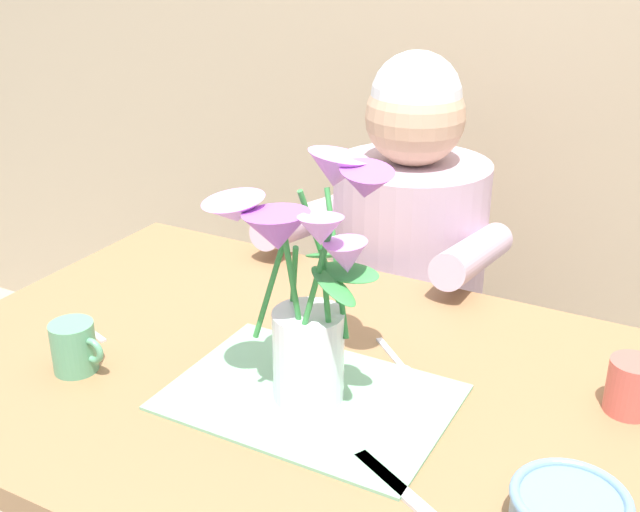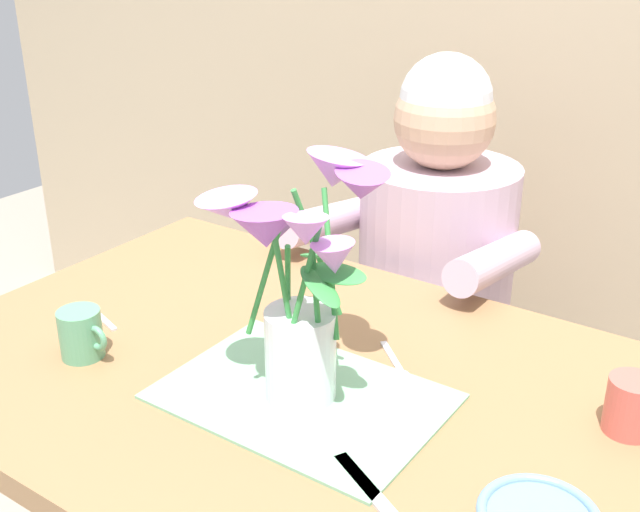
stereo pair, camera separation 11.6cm
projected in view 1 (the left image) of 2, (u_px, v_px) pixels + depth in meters
The scene contains 10 objects.
dining_table at pixel (297, 425), 1.24m from camera, with size 1.20×0.80×0.74m.
seated_person at pixel (405, 304), 1.80m from camera, with size 0.45×0.47×1.14m.
striped_placemat at pixel (310, 397), 1.14m from camera, with size 0.40×0.28×0.01m, color #7AB289.
flower_vase at pixel (308, 278), 1.07m from camera, with size 0.25×0.27×0.35m.
ceramic_bowl at pixel (569, 512), 0.88m from camera, with size 0.14×0.14×0.06m.
dinner_knife at pixel (406, 495), 0.95m from camera, with size 0.19×0.02×0.01m, color silver.
ceramic_mug at pixel (75, 347), 1.19m from camera, with size 0.09×0.07×0.08m.
coffee_cup at pixel (632, 387), 1.09m from camera, with size 0.09×0.07×0.08m.
spoon_0 at pixel (80, 324), 1.34m from camera, with size 0.12×0.05×0.01m.
spoon_1 at pixel (399, 362), 1.22m from camera, with size 0.10×0.09×0.01m.
Camera 1 is at (0.52, -0.89, 1.39)m, focal length 43.97 mm.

